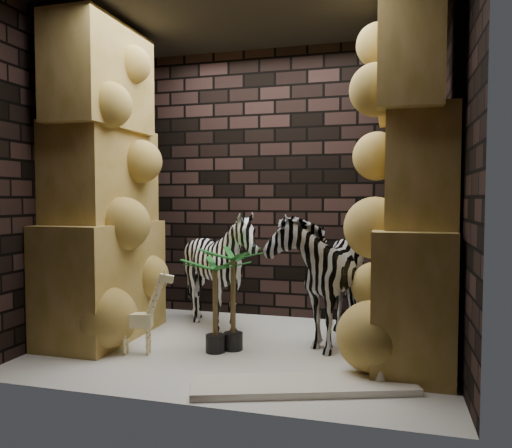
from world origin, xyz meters
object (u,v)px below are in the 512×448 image
(palm_front, at_px, (233,299))
(palm_back, at_px, (215,305))
(surfboard, at_px, (304,385))
(zebra_right, at_px, (323,264))
(zebra_left, at_px, (219,276))
(giraffe_toy, at_px, (137,311))

(palm_front, xyz_separation_m, palm_back, (-0.13, -0.11, -0.04))
(surfboard, bearing_deg, palm_back, 126.25)
(zebra_right, xyz_separation_m, surfboard, (0.03, -1.25, -0.69))
(palm_back, relative_size, surfboard, 0.53)
(zebra_left, height_order, palm_front, zebra_left)
(zebra_right, xyz_separation_m, zebra_left, (-1.05, 0.04, -0.17))
(giraffe_toy, relative_size, palm_back, 0.91)
(palm_front, bearing_deg, surfboard, -43.82)
(zebra_right, relative_size, giraffe_toy, 1.91)
(giraffe_toy, distance_m, palm_front, 0.83)
(palm_back, bearing_deg, zebra_left, 106.74)
(palm_front, relative_size, surfboard, 0.58)
(zebra_right, bearing_deg, palm_front, -134.93)
(zebra_right, height_order, zebra_left, zebra_right)
(palm_front, bearing_deg, palm_back, -140.23)
(giraffe_toy, bearing_deg, palm_front, 9.02)
(zebra_left, height_order, surfboard, zebra_left)
(zebra_left, distance_m, palm_back, 0.72)
(zebra_left, height_order, giraffe_toy, zebra_left)
(zebra_left, distance_m, giraffe_toy, 1.02)
(surfboard, bearing_deg, zebra_left, 111.23)
(palm_back, xyz_separation_m, surfboard, (0.88, -0.62, -0.39))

